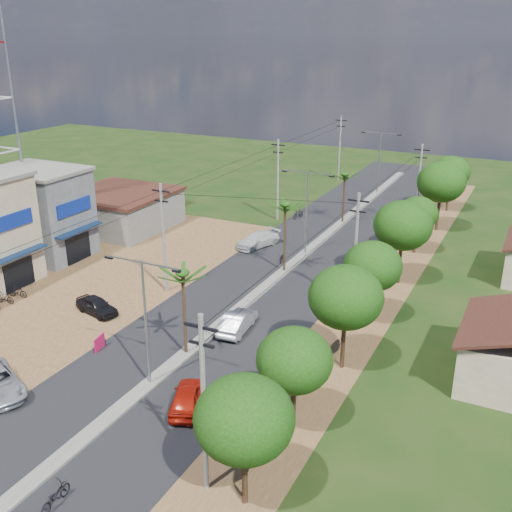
{
  "coord_description": "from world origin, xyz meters",
  "views": [
    {
      "loc": [
        19.4,
        -24.93,
        19.98
      ],
      "look_at": [
        -0.48,
        15.36,
        3.0
      ],
      "focal_mm": 42.0,
      "sensor_mm": 36.0,
      "label": 1
    }
  ],
  "objects": [
    {
      "name": "car_white_far",
      "position": [
        -5.0,
        24.85,
        0.71
      ],
      "size": [
        3.53,
        5.26,
        1.42
      ],
      "primitive_type": "imported",
      "rotation": [
        0.0,
        0.0,
        -0.35
      ],
      "color": "#B3B3AF",
      "rests_on": "ground"
    },
    {
      "name": "tree_east_a",
      "position": [
        9.5,
        -6.0,
        4.49
      ],
      "size": [
        4.4,
        4.4,
        6.37
      ],
      "color": "black",
      "rests_on": "ground"
    },
    {
      "name": "utility_pole_e_a",
      "position": [
        7.5,
        -6.0,
        4.76
      ],
      "size": [
        1.6,
        0.24,
        9.0
      ],
      "color": "#605E56",
      "rests_on": "ground"
    },
    {
      "name": "utility_pole_e_c",
      "position": [
        7.5,
        38.0,
        4.76
      ],
      "size": [
        1.6,
        0.24,
        9.0
      ],
      "color": "#605E56",
      "rests_on": "ground"
    },
    {
      "name": "tree_east_b",
      "position": [
        9.3,
        0.0,
        4.11
      ],
      "size": [
        4.0,
        4.0,
        5.83
      ],
      "color": "black",
      "rests_on": "ground"
    },
    {
      "name": "tree_east_g",
      "position": [
        9.8,
        38.0,
        5.24
      ],
      "size": [
        5.0,
        5.0,
        7.38
      ],
      "color": "black",
      "rests_on": "ground"
    },
    {
      "name": "dirt_lot_west",
      "position": [
        -15.0,
        8.0,
        0.02
      ],
      "size": [
        18.0,
        46.0,
        0.04
      ],
      "primitive_type": "cube",
      "color": "brown",
      "rests_on": "ground"
    },
    {
      "name": "low_shed",
      "position": [
        -21.0,
        24.0,
        1.97
      ],
      "size": [
        10.4,
        10.4,
        3.95
      ],
      "color": "#605E56",
      "rests_on": "ground"
    },
    {
      "name": "median",
      "position": [
        0.0,
        18.0,
        0.09
      ],
      "size": [
        1.0,
        90.0,
        0.18
      ],
      "primitive_type": "cube",
      "color": "#605E56",
      "rests_on": "ground"
    },
    {
      "name": "moto_rider_west_b",
      "position": [
        -5.0,
        35.32,
        0.54
      ],
      "size": [
        0.97,
        1.86,
        1.07
      ],
      "primitive_type": "imported",
      "rotation": [
        0.0,
        0.0,
        -0.28
      ],
      "color": "black",
      "rests_on": "ground"
    },
    {
      "name": "streetlight_near",
      "position": [
        0.0,
        0.0,
        4.79
      ],
      "size": [
        5.1,
        0.18,
        8.0
      ],
      "color": "gray",
      "rests_on": "ground"
    },
    {
      "name": "car_parked_dark",
      "position": [
        -9.26,
        6.17,
        0.64
      ],
      "size": [
        4.03,
        2.39,
        1.29
      ],
      "primitive_type": "imported",
      "rotation": [
        0.0,
        0.0,
        1.32
      ],
      "color": "black",
      "rests_on": "ground"
    },
    {
      "name": "palm_median_near",
      "position": [
        0.0,
        4.0,
        5.54
      ],
      "size": [
        2.0,
        2.0,
        6.15
      ],
      "color": "black",
      "rests_on": "ground"
    },
    {
      "name": "streetlight_mid",
      "position": [
        0.0,
        25.0,
        4.79
      ],
      "size": [
        5.1,
        0.18,
        8.0
      ],
      "color": "gray",
      "rests_on": "ground"
    },
    {
      "name": "roadside_sign",
      "position": [
        -5.5,
        2.0,
        0.5
      ],
      "size": [
        0.28,
        1.2,
        1.0
      ],
      "rotation": [
        0.0,
        0.0,
        0.17
      ],
      "color": "#BA1146",
      "rests_on": "ground"
    },
    {
      "name": "utility_pole_w_b",
      "position": [
        -7.0,
        12.0,
        4.76
      ],
      "size": [
        1.6,
        0.24,
        9.0
      ],
      "color": "#605E56",
      "rests_on": "ground"
    },
    {
      "name": "utility_pole_e_b",
      "position": [
        7.5,
        16.0,
        4.76
      ],
      "size": [
        1.6,
        0.24,
        9.0
      ],
      "color": "#605E56",
      "rests_on": "ground"
    },
    {
      "name": "streetlight_far",
      "position": [
        0.0,
        50.0,
        4.79
      ],
      "size": [
        5.1,
        0.18,
        8.0
      ],
      "color": "gray",
      "rests_on": "ground"
    },
    {
      "name": "tree_east_c",
      "position": [
        9.7,
        7.0,
        4.86
      ],
      "size": [
        4.6,
        4.6,
        6.83
      ],
      "color": "black",
      "rests_on": "ground"
    },
    {
      "name": "shophouse_grey",
      "position": [
        -21.98,
        14.0,
        4.16
      ],
      "size": [
        9.0,
        6.4,
        8.3
      ],
      "color": "#4B4E52",
      "rests_on": "ground"
    },
    {
      "name": "moto_rider_east",
      "position": [
        2.01,
        -9.94,
        0.51
      ],
      "size": [
        0.81,
        1.97,
        1.01
      ],
      "primitive_type": "imported",
      "rotation": [
        0.0,
        0.0,
        3.22
      ],
      "color": "black",
      "rests_on": "ground"
    },
    {
      "name": "utility_pole_w_c",
      "position": [
        -7.0,
        34.0,
        4.76
      ],
      "size": [
        1.6,
        0.24,
        9.0
      ],
      "color": "#605E56",
      "rests_on": "ground"
    },
    {
      "name": "car_silver_mid",
      "position": [
        1.5,
        8.39,
        0.71
      ],
      "size": [
        1.93,
        4.45,
        1.42
      ],
      "primitive_type": "imported",
      "rotation": [
        0.0,
        0.0,
        3.24
      ],
      "color": "#9C9DA4",
      "rests_on": "ground"
    },
    {
      "name": "palm_median_far",
      "position": [
        0.0,
        36.0,
        5.26
      ],
      "size": [
        2.0,
        2.0,
        5.85
      ],
      "color": "black",
      "rests_on": "ground"
    },
    {
      "name": "utility_pole_w_d",
      "position": [
        -7.0,
        55.0,
        4.76
      ],
      "size": [
        1.6,
        0.24,
        9.0
      ],
      "color": "#605E56",
      "rests_on": "ground"
    },
    {
      "name": "ground",
      "position": [
        0.0,
        0.0,
        0.0
      ],
      "size": [
        160.0,
        160.0,
        0.0
      ],
      "primitive_type": "plane",
      "color": "black",
      "rests_on": "ground"
    },
    {
      "name": "tree_east_e",
      "position": [
        9.6,
        22.0,
        5.09
      ],
      "size": [
        4.8,
        4.8,
        7.14
      ],
      "color": "black",
      "rests_on": "ground"
    },
    {
      "name": "tree_east_d",
      "position": [
        9.4,
        14.0,
        4.34
      ],
      "size": [
        4.2,
        4.2,
        6.13
      ],
      "color": "black",
      "rests_on": "ground"
    },
    {
      "name": "car_red_near",
      "position": [
        3.31,
        -1.02,
        0.69
      ],
      "size": [
        3.04,
        4.37,
        1.38
      ],
      "primitive_type": "imported",
      "rotation": [
        0.0,
        0.0,
        3.53
      ],
      "color": "#941308",
      "rests_on": "ground"
    },
    {
      "name": "tree_east_f",
      "position": [
        9.2,
        30.0,
        3.89
      ],
      "size": [
        3.8,
        3.8,
        5.52
      ],
      "color": "black",
      "rests_on": "ground"
    },
    {
      "name": "road",
      "position": [
        0.0,
        15.0,
        0.02
      ],
      "size": [
        12.0,
        110.0,
        0.04
      ],
      "primitive_type": "cube",
      "color": "black",
      "rests_on": "ground"
    },
    {
      "name": "moto_rider_west_a",
      "position": [
        -1.2,
        22.16,
        0.4
      ],
      "size": [
        0.86,
        1.6,
        0.8
      ],
      "primitive_type": "imported",
      "rotation": [
        0.0,
        0.0,
        0.23
      ],
      "color": "black",
      "rests_on": "ground"
    },
    {
      "name": "palm_median_mid",
      "position": [
        0.0,
        20.0,
        5.9
      ],
      "size": [
        2.0,
        2.0,
        6.55
      ],
      "color": "black",
      "rests_on": "ground"
    },
    {
      "name": "dirt_shoulder_east",
      "position": [
        8.5,
        15.0,
        0.01
      ],
      "size": [
        5.0,
        90.0,
        0.03
      ],
      "primitive_type": "cube",
      "color": "brown",
      "rests_on": "ground"
    },
    {
      "name": "tree_east_h",
      "position": [
        9.5,
        46.0,
        4.64
      ],
      "size": [
        4.4,
        4.4,
        6.52
      ],
      "color": "black",
      "rests_on": "ground"
    }
  ]
}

